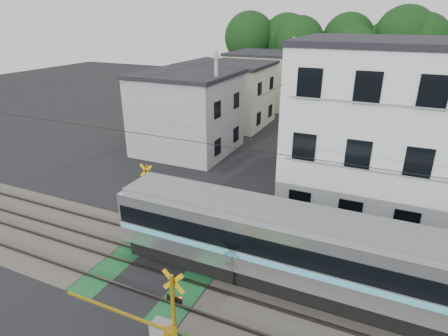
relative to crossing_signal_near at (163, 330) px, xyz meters
The scene contains 11 objects.
ground 4.53m from the crossing_signal_near, 125.29° to the left, with size 120.00×120.00×0.00m, color black.
track_bed 4.53m from the crossing_signal_near, 125.29° to the left, with size 120.00×120.00×0.14m.
crossing_signal_near is the anchor object (origin of this frame).
crossing_signal_far 8.95m from the crossing_signal_near, 125.29° to the left, with size 4.74×0.65×3.09m.
apartment_block 14.95m from the crossing_signal_near, 65.78° to the left, with size 10.20×8.36×9.30m.
houses_row 29.77m from the crossing_signal_near, 94.51° to the left, with size 22.07×31.35×6.80m.
tree_hill 52.80m from the crossing_signal_near, 92.83° to the left, with size 40.00×12.91×11.81m.
catenary 5.84m from the crossing_signal_near, 47.20° to the left, with size 60.00×5.04×7.00m.
utility_poles 27.12m from the crossing_signal_near, 97.77° to the left, with size 7.90×42.00×8.00m.
pedestrian 38.57m from the crossing_signal_near, 94.87° to the left, with size 0.64×0.42×1.77m, color #24252E.
weed_patches 3.70m from the crossing_signal_near, 103.09° to the left, with size 10.25×8.80×0.40m.
Camera 1 is at (8.31, -11.37, 10.32)m, focal length 30.00 mm.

